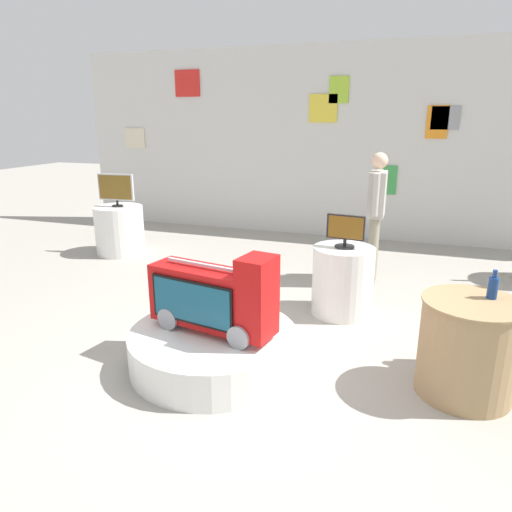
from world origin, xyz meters
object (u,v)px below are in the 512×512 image
Objects in this scene: display_pedestal_center_rear at (343,281)px; shopper_browsing_near_truck at (376,208)px; tv_on_center_rear at (345,230)px; side_table_round at (468,347)px; tv_on_left_rear at (116,188)px; bottle_on_side_table at (493,287)px; display_pedestal_left_rear at (120,230)px; main_display_pedestal at (214,348)px; novelty_firetruck_tv at (214,299)px.

display_pedestal_center_rear is 0.45× the size of shopper_browsing_near_truck.
side_table_round is at bearing -47.79° from tv_on_center_rear.
tv_on_center_rear is at bearing -18.74° from tv_on_left_rear.
tv_on_center_rear reaches higher than side_table_round.
bottle_on_side_table is at bearing -25.88° from tv_on_left_rear.
display_pedestal_left_rear is 0.45× the size of shopper_browsing_near_truck.
display_pedestal_center_rear is 3.36× the size of bottle_on_side_table.
tv_on_center_rear reaches higher than bottle_on_side_table.
display_pedestal_left_rear is 1.29× the size of tv_on_left_rear.
tv_on_center_rear is (0.88, 1.47, 0.78)m from main_display_pedestal.
shopper_browsing_near_truck reaches higher than display_pedestal_left_rear.
tv_on_left_rear is at bearing -95.05° from display_pedestal_left_rear.
main_display_pedestal is at bearing 151.77° from novelty_firetruck_tv.
main_display_pedestal is 6.47× the size of bottle_on_side_table.
shopper_browsing_near_truck is (1.08, 2.63, 0.36)m from novelty_firetruck_tv.
novelty_firetruck_tv is 2.85× the size of tv_on_center_rear.
shopper_browsing_near_truck is (1.10, 2.62, 0.82)m from main_display_pedestal.
tv_on_left_rear reaches higher than display_pedestal_left_rear.
shopper_browsing_near_truck reaches higher than side_table_round.
novelty_firetruck_tv is at bearing -44.18° from display_pedestal_left_rear.
novelty_firetruck_tv is 3.94m from tv_on_left_rear.
shopper_browsing_near_truck reaches higher than tv_on_center_rear.
tv_on_center_rear is 0.52× the size of side_table_round.
tv_on_left_rear is 3.88m from tv_on_center_rear.
tv_on_left_rear reaches higher than novelty_firetruck_tv.
novelty_firetruck_tv is 1.49× the size of side_table_round.
shopper_browsing_near_truck is (-1.04, 2.29, 0.12)m from bottle_on_side_table.
main_display_pedestal is 0.87× the size of shopper_browsing_near_truck.
side_table_round is at bearing -69.06° from shopper_browsing_near_truck.
shopper_browsing_near_truck reaches higher than display_pedestal_center_rear.
tv_on_left_rear reaches higher than bottle_on_side_table.
novelty_firetruck_tv is 2.16m from bottle_on_side_table.
display_pedestal_center_rear is 0.56m from tv_on_center_rear.
main_display_pedestal is 3.99m from tv_on_left_rear.
display_pedestal_center_rear is at bearing -100.71° from shopper_browsing_near_truck.
display_pedestal_center_rear is 0.97× the size of side_table_round.
tv_on_left_rear is 3.93m from display_pedestal_center_rear.
bottle_on_side_table is 0.13× the size of shopper_browsing_near_truck.
bottle_on_side_table is at bearing -42.43° from display_pedestal_center_rear.
bottle_on_side_table reaches higher than side_table_round.
main_display_pedestal is 1.88m from tv_on_center_rear.
main_display_pedestal is 0.46m from novelty_firetruck_tv.
side_table_round is 0.46× the size of shopper_browsing_near_truck.
shopper_browsing_near_truck is (0.22, 1.15, 0.04)m from tv_on_center_rear.
novelty_firetruck_tv is 2.02m from side_table_round.
bottle_on_side_table is (1.26, -1.15, 0.49)m from display_pedestal_center_rear.
tv_on_center_rear reaches higher than main_display_pedestal.
shopper_browsing_near_truck reaches higher than tv_on_left_rear.
bottle_on_side_table is at bearing 8.61° from main_display_pedestal.
bottle_on_side_table reaches higher than display_pedestal_left_rear.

